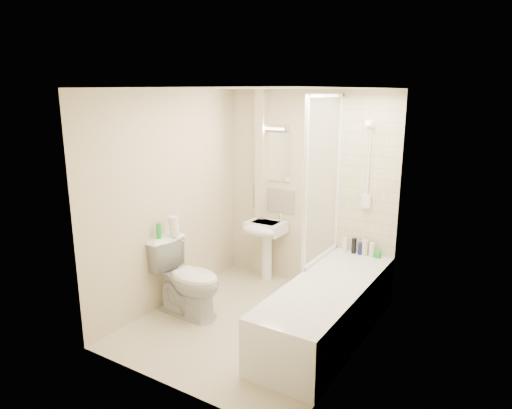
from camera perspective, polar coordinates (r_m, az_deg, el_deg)
The scene contains 25 objects.
floor at distance 4.96m, azimuth -0.42°, elevation -14.63°, with size 2.50×2.50×0.00m, color beige.
wall_back at distance 5.57m, azimuth 6.45°, elevation 1.74°, with size 2.20×0.02×2.40m, color beige.
wall_left at distance 5.16m, azimuth -10.82°, elevation 0.59°, with size 0.02×2.50×2.40m, color beige.
wall_right at distance 4.05m, azimuth 12.85°, elevation -3.22°, with size 0.02×2.50×2.40m, color beige.
ceiling at distance 4.35m, azimuth -0.47°, elevation 14.34°, with size 2.20×2.50×0.02m, color white.
tile_back at distance 5.25m, azimuth 13.88°, elevation 3.16°, with size 0.70×0.01×1.75m, color beige.
tile_right at distance 4.18m, azimuth 13.77°, elevation 0.46°, with size 0.01×2.10×1.75m, color beige.
pipe_boxing at distance 5.81m, azimuth 0.67°, elevation 2.33°, with size 0.12×0.12×2.40m, color beige.
splashback at distance 5.81m, azimuth 2.20°, elevation 0.61°, with size 0.60×0.01×0.30m, color beige.
mirror at distance 5.71m, azimuth 2.24°, elevation 5.99°, with size 0.46×0.01×0.60m, color white.
strip_light at distance 5.65m, azimuth 2.16°, elevation 9.68°, with size 0.42×0.07×0.07m, color silver.
bathtub at distance 4.67m, azimuth 8.92°, elevation -12.68°, with size 0.70×2.10×0.55m.
shower_screen at distance 4.96m, azimuth 8.44°, elevation 3.10°, with size 0.04×0.92×1.80m.
shower_fixture at distance 5.18m, azimuth 13.78°, elevation 4.40°, with size 0.10×0.16×0.99m.
pedestal_sink at distance 5.73m, azimuth 1.03°, elevation -3.77°, with size 0.46×0.45×0.89m.
bottle_white_a at distance 5.44m, azimuth 11.04°, elevation -4.94°, with size 0.05×0.05×0.17m, color white.
bottle_black_b at distance 5.40m, azimuth 12.14°, elevation -5.05°, with size 0.05×0.05×0.18m, color black.
bottle_blue at distance 5.39m, azimuth 12.94°, elevation -5.41°, with size 0.06×0.06×0.14m, color navy.
bottle_cream at distance 5.36m, azimuth 13.46°, elevation -5.26°, with size 0.06×0.06×0.18m, color beige.
bottle_white_b at distance 5.34m, azimuth 14.29°, elevation -5.51°, with size 0.06×0.06×0.16m, color silver.
bottle_green at distance 5.34m, azimuth 14.98°, elevation -5.99°, with size 0.07×0.07×0.09m, color green.
toilet at distance 5.03m, azimuth -8.60°, elevation -9.04°, with size 0.85×0.52×0.84m, color white.
toilet_roll_lower at distance 5.06m, azimuth -10.15°, elevation -3.28°, with size 0.11×0.11×0.11m, color white.
toilet_roll_upper at distance 5.05m, azimuth -10.27°, elevation -2.08°, with size 0.11×0.11×0.11m, color white.
green_bottle at distance 4.99m, azimuth -12.05°, elevation -3.22°, with size 0.06×0.06×0.17m, color green.
Camera 1 is at (2.33, -3.67, 2.37)m, focal length 32.00 mm.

